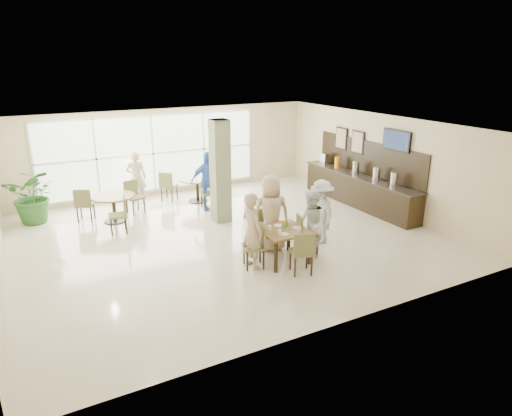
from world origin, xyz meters
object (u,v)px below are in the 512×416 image
main_table (283,233)px  round_table_right (197,183)px  teen_far (271,213)px  buffet_counter (359,188)px  teen_standing (321,212)px  round_table_left (113,201)px  adult_a (208,181)px  adult_b (223,175)px  adult_standing (136,178)px  teen_left (252,231)px  teen_right (311,224)px  potted_plant (34,195)px

main_table → round_table_right: same height
round_table_right → teen_far: 4.42m
buffet_counter → teen_far: 4.45m
teen_far → teen_standing: size_ratio=1.15×
round_table_left → round_table_right: (2.71, 0.66, -0.00)m
round_table_right → main_table: bearing=-89.7°
teen_standing → adult_a: (-1.42, 3.68, 0.09)m
adult_b → adult_standing: (-2.58, 0.75, 0.04)m
teen_far → main_table: bearing=99.4°
main_table → buffet_counter: size_ratio=0.22×
teen_left → adult_b: bearing=-25.7°
round_table_left → buffet_counter: buffet_counter is taller
round_table_left → teen_standing: (4.13, -3.91, 0.20)m
teen_right → adult_standing: (-2.42, 5.85, 0.05)m
potted_plant → teen_far: 6.67m
buffet_counter → teen_left: (-4.92, -2.32, 0.28)m
teen_left → teen_standing: teen_left is taller
buffet_counter → teen_right: (-3.50, -2.45, 0.22)m
main_table → potted_plant: size_ratio=0.67×
main_table → buffet_counter: 4.81m
potted_plant → teen_right: bearing=-45.8°
potted_plant → adult_a: adult_a is taller
round_table_right → teen_far: size_ratio=0.64×
adult_b → round_table_right: bearing=-91.6°
teen_far → adult_b: teen_far is taller
teen_left → adult_a: 4.20m
main_table → round_table_left: size_ratio=0.87×
teen_right → adult_a: 4.33m
adult_b → adult_standing: adult_standing is taller
potted_plant → adult_standing: adult_standing is taller
potted_plant → round_table_right: bearing=-3.7°
buffet_counter → adult_b: buffet_counter is taller
round_table_left → adult_b: adult_b is taller
round_table_left → round_table_right: same height
potted_plant → adult_a: 4.76m
round_table_left → potted_plant: 2.14m
teen_left → teen_standing: 2.18m
teen_left → adult_standing: bearing=1.9°
round_table_left → adult_b: (3.58, 0.60, 0.19)m
teen_left → adult_b: 5.22m
round_table_left → buffet_counter: 7.21m
teen_right → potted_plant: bearing=-120.7°
main_table → teen_left: bearing=176.3°
adult_b → adult_standing: 2.69m
potted_plant → adult_a: bearing=-14.5°
buffet_counter → teen_far: size_ratio=2.61×
potted_plant → buffet_counter: bearing=-18.8°
potted_plant → adult_b: size_ratio=0.98×
main_table → adult_standing: 6.02m
main_table → teen_left: size_ratio=0.61×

